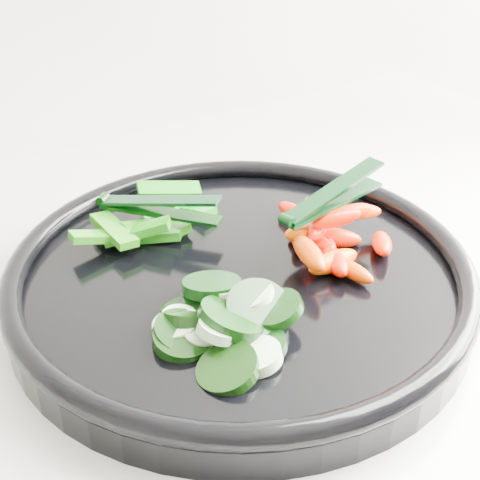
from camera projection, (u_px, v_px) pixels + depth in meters
veggie_tray at (240, 276)px, 0.54m from camera, size 0.43×0.43×0.04m
cucumber_pile at (218, 320)px, 0.47m from camera, size 0.12×0.13×0.04m
carrot_pile at (326, 235)px, 0.56m from camera, size 0.12×0.14×0.05m
pepper_pile at (150, 223)px, 0.59m from camera, size 0.14×0.09×0.04m
tong_carrot at (331, 198)px, 0.54m from camera, size 0.11×0.03×0.02m
tong_pepper at (156, 206)px, 0.58m from camera, size 0.08×0.10×0.02m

